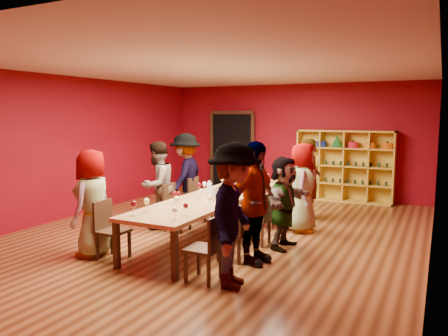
{
  "coord_description": "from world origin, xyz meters",
  "views": [
    {
      "loc": [
        3.57,
        -6.87,
        2.19
      ],
      "look_at": [
        -0.22,
        0.72,
        1.15
      ],
      "focal_mm": 35.0,
      "sensor_mm": 36.0,
      "label": 1
    }
  ],
  "objects": [
    {
      "name": "chair_person_right_2",
      "position": [
        0.91,
        -0.15,
        0.5
      ],
      "size": [
        0.42,
        0.42,
        0.89
      ],
      "color": "black",
      "rests_on": "ground"
    },
    {
      "name": "chair_person_left_0",
      "position": [
        -0.91,
        -1.85,
        0.5
      ],
      "size": [
        0.42,
        0.42,
        0.89
      ],
      "color": "black",
      "rests_on": "ground"
    },
    {
      "name": "shelving_unit",
      "position": [
        1.4,
        4.32,
        0.98
      ],
      "size": [
        2.4,
        0.4,
        1.8
      ],
      "color": "gold",
      "rests_on": "ground"
    },
    {
      "name": "person_right_4",
      "position": [
        1.16,
        1.98,
        0.85
      ],
      "size": [
        0.6,
        0.72,
        1.7
      ],
      "primitive_type": "imported",
      "rotation": [
        0.0,
        0.0,
        1.84
      ],
      "color": "#5D87C0",
      "rests_on": "ground"
    },
    {
      "name": "wine_glass_17",
      "position": [
        0.31,
        1.03,
        0.9
      ],
      "size": [
        0.08,
        0.08,
        0.21
      ],
      "color": "silver",
      "rests_on": "tasting_table"
    },
    {
      "name": "carafe_b",
      "position": [
        0.19,
        -0.51,
        0.86
      ],
      "size": [
        0.1,
        0.1,
        0.25
      ],
      "color": "silver",
      "rests_on": "tasting_table"
    },
    {
      "name": "carafe_a",
      "position": [
        -0.16,
        -0.0,
        0.86
      ],
      "size": [
        0.12,
        0.12,
        0.25
      ],
      "color": "silver",
      "rests_on": "tasting_table"
    },
    {
      "name": "wine_glass_1",
      "position": [
        -0.28,
        -0.87,
        0.88
      ],
      "size": [
        0.07,
        0.07,
        0.18
      ],
      "color": "silver",
      "rests_on": "tasting_table"
    },
    {
      "name": "wine_glass_18",
      "position": [
        0.27,
        1.85,
        0.89
      ],
      "size": [
        0.08,
        0.08,
        0.19
      ],
      "color": "silver",
      "rests_on": "tasting_table"
    },
    {
      "name": "wine_glass_23",
      "position": [
        -0.31,
        1.73,
        0.88
      ],
      "size": [
        0.07,
        0.07,
        0.18
      ],
      "color": "silver",
      "rests_on": "tasting_table"
    },
    {
      "name": "person_right_1",
      "position": [
        1.16,
        -1.07,
        0.91
      ],
      "size": [
        0.66,
        1.13,
        1.81
      ],
      "primitive_type": "imported",
      "rotation": [
        0.0,
        0.0,
        1.4
      ],
      "color": "#5380AB",
      "rests_on": "ground"
    },
    {
      "name": "person_left_3",
      "position": [
        -1.2,
        0.88,
        0.9
      ],
      "size": [
        0.66,
        1.23,
        1.81
      ],
      "primitive_type": "imported",
      "rotation": [
        0.0,
        0.0,
        -1.41
      ],
      "color": "#49494E",
      "rests_on": "ground"
    },
    {
      "name": "chair_person_right_4",
      "position": [
        0.91,
        1.98,
        0.5
      ],
      "size": [
        0.42,
        0.42,
        0.89
      ],
      "color": "black",
      "rests_on": "ground"
    },
    {
      "name": "wine_glass_6",
      "position": [
        -0.33,
        0.85,
        0.91
      ],
      "size": [
        0.09,
        0.09,
        0.22
      ],
      "color": "silver",
      "rests_on": "tasting_table"
    },
    {
      "name": "wine_glass_19",
      "position": [
        -0.29,
        -0.97,
        0.9
      ],
      "size": [
        0.08,
        0.08,
        0.21
      ],
      "color": "silver",
      "rests_on": "tasting_table"
    },
    {
      "name": "wine_glass_11",
      "position": [
        0.32,
        -0.86,
        0.89
      ],
      "size": [
        0.08,
        0.08,
        0.19
      ],
      "color": "silver",
      "rests_on": "tasting_table"
    },
    {
      "name": "wine_glass_20",
      "position": [
        0.02,
        -1.37,
        0.9
      ],
      "size": [
        0.09,
        0.09,
        0.21
      ],
      "color": "silver",
      "rests_on": "tasting_table"
    },
    {
      "name": "wine_glass_12",
      "position": [
        -0.13,
        1.33,
        0.91
      ],
      "size": [
        0.09,
        0.09,
        0.22
      ],
      "color": "silver",
      "rests_on": "tasting_table"
    },
    {
      "name": "wine_glass_8",
      "position": [
        0.31,
        1.61,
        0.9
      ],
      "size": [
        0.08,
        0.08,
        0.2
      ],
      "color": "silver",
      "rests_on": "tasting_table"
    },
    {
      "name": "person_left_0",
      "position": [
        -1.22,
        -1.85,
        0.83
      ],
      "size": [
        0.58,
        0.88,
        1.67
      ],
      "primitive_type": "imported",
      "rotation": [
        0.0,
        0.0,
        -1.4
      ],
      "color": "#49494E",
      "rests_on": "ground"
    },
    {
      "name": "wine_bottle",
      "position": [
        0.08,
        1.7,
        0.87
      ],
      "size": [
        0.08,
        0.08,
        0.31
      ],
      "color": "#14381B",
      "rests_on": "tasting_table"
    },
    {
      "name": "wine_glass_21",
      "position": [
        0.37,
        -0.97,
        0.88
      ],
      "size": [
        0.07,
        0.07,
        0.18
      ],
      "color": "silver",
      "rests_on": "tasting_table"
    },
    {
      "name": "wine_glass_14",
      "position": [
        0.34,
        -1.92,
        0.88
      ],
      "size": [
        0.07,
        0.07,
        0.18
      ],
      "color": "silver",
      "rests_on": "tasting_table"
    },
    {
      "name": "spittoon_bowl",
      "position": [
        0.04,
        0.05,
        0.81
      ],
      "size": [
        0.26,
        0.26,
        0.14
      ],
      "primitive_type": "ellipsoid",
      "color": "silver",
      "rests_on": "tasting_table"
    },
    {
      "name": "person_right_3",
      "position": [
        1.28,
        0.98,
        0.83
      ],
      "size": [
        0.63,
        0.9,
        1.67
      ],
      "primitive_type": "imported",
      "rotation": [
        0.0,
        0.0,
        1.82
      ],
      "color": "#121333",
      "rests_on": "ground"
    },
    {
      "name": "wine_glass_9",
      "position": [
        0.33,
        -0.16,
        0.89
      ],
      "size": [
        0.08,
        0.08,
        0.19
      ],
      "color": "silver",
      "rests_on": "tasting_table"
    },
    {
      "name": "wine_glass_4",
      "position": [
        0.28,
        0.15,
        0.9
      ],
      "size": [
        0.08,
        0.08,
        0.21
      ],
      "color": "silver",
      "rests_on": "tasting_table"
    },
    {
      "name": "wine_glass_13",
      "position": [
        -0.3,
        -1.7,
        0.91
      ],
      "size": [
        0.09,
        0.09,
        0.21
      ],
      "color": "silver",
      "rests_on": "tasting_table"
    },
    {
      "name": "chair_person_right_0",
      "position": [
        0.91,
        -2.0,
        0.5
      ],
      "size": [
        0.42,
        0.42,
        0.89
      ],
      "color": "black",
      "rests_on": "ground"
    },
    {
      "name": "wine_glass_2",
      "position": [
        -0.37,
        -0.02,
        0.9
      ],
      "size": [
        0.08,
        0.08,
        0.2
      ],
      "color": "silver",
      "rests_on": "tasting_table"
    },
    {
      "name": "person_left_2",
      "position": [
        -1.28,
        -0.04,
        0.84
      ],
      "size": [
        0.48,
        0.84,
        1.68
      ],
      "primitive_type": "imported",
      "rotation": [
        0.0,
        0.0,
        -1.61
      ],
      "color": "#CB8897",
      "rests_on": "ground"
    },
    {
      "name": "room_shell",
      "position": [
        0.0,
        0.0,
        1.5
      ],
      "size": [
        7.1,
        9.1,
        3.04
      ],
      "color": "#542E16",
      "rests_on": "ground"
    },
    {
      "name": "wine_glass_22",
      "position": [
        -0.29,
        1.79,
        0.91
      ],
      "size": [
        0.09,
        0.09,
        0.22
      ],
      "color": "silver",
      "rests_on": "tasting_table"
    },
    {
      "name": "tasting_table",
      "position": [
        0.0,
        0.0,
        0.7
      ],
      "size": [
        1.1,
        4.5,
        0.75
      ],
      "color": "#AA7947",
      "rests_on": "ground"
    },
    {
      "name": "wine_glass_5",
      "position": [
        0.38,
        0.85,
        0.89
      ],
      "size": [
        0.08,
        0.08,
        0.2
      ],
      "color": "silver",
      "rests_on": "tasting_table"
    },
    {
      "name": "person_right_2",
      "position": [
        1.31,
        -0.15,
        0.76
      ],
      "size": [
        0.49,
        1.43,
        1.52
      ],
      "primitive_type": "imported",
      "rotation": [
        0.0,
        0.0,
        1.51
      ],
      "color": "#D28C94",
      "rests_on": "ground"
    },
    {
      "name": "chair_person_left_2",
      "position": [
        -0.91,
        -0.04,
        0.5
      ],
      "size": [
        0.42,
        0.42,
        0.89
      ],
      "color": "black",
      "rests_on": "ground"
    },
    {
      "name": "chair_person_left_3",
      "position": [
        -0.91,
        0.88,
        0.5
      ],
      "size": [
        0.42,
        0.42,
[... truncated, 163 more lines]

